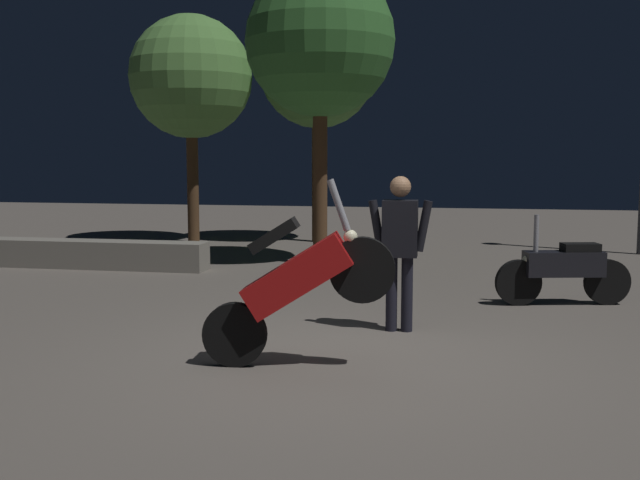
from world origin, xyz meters
The scene contains 8 objects.
ground_plane centered at (0.00, 0.00, 0.00)m, with size 40.00×40.00×0.00m, color #605951.
motorcycle_red_foreground centered at (-0.33, -0.31, 0.74)m, with size 1.66×0.39×1.63m.
motorcycle_black_parked_left centered at (2.26, 3.00, 0.44)m, with size 1.64×0.51×1.11m.
person_rider_beside centered at (0.41, 1.24, 0.96)m, with size 0.66×0.25×1.61m.
tree_left_bg centered at (-1.32, 5.83, 3.65)m, with size 2.45×2.45×4.90m.
tree_center_bg centered at (-4.55, 8.49, 3.41)m, with size 2.53×2.53×4.70m.
tree_right_bg centered at (-2.01, 9.11, 3.57)m, with size 2.43×2.43×4.81m.
planter_wall_low centered at (-4.89, 4.72, 0.23)m, with size 3.86×0.50×0.45m.
Camera 1 is at (1.08, -6.49, 1.82)m, focal length 42.31 mm.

